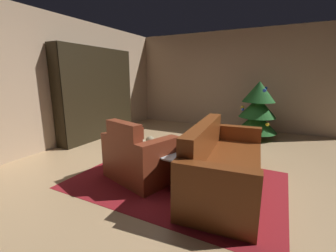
{
  "coord_description": "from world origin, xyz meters",
  "views": [
    {
      "loc": [
        1.32,
        -3.13,
        1.45
      ],
      "look_at": [
        -0.21,
        -0.15,
        0.7
      ],
      "focal_mm": 24.01,
      "sensor_mm": 36.0,
      "label": 1
    }
  ],
  "objects_px": {
    "bookshelf_unit": "(101,94)",
    "coffee_table": "(180,154)",
    "armchair_red": "(138,158)",
    "bottle_on_table": "(194,147)",
    "book_stack_on_table": "(185,149)",
    "couch_red": "(223,166)",
    "decorated_tree": "(258,109)"
  },
  "relations": [
    {
      "from": "couch_red",
      "to": "bottle_on_table",
      "type": "xyz_separation_m",
      "value": [
        -0.36,
        -0.12,
        0.25
      ]
    },
    {
      "from": "bookshelf_unit",
      "to": "decorated_tree",
      "type": "xyz_separation_m",
      "value": [
        3.36,
        1.46,
        -0.34
      ]
    },
    {
      "from": "bookshelf_unit",
      "to": "decorated_tree",
      "type": "height_order",
      "value": "bookshelf_unit"
    },
    {
      "from": "bookshelf_unit",
      "to": "coffee_table",
      "type": "bearing_deg",
      "value": -27.56
    },
    {
      "from": "coffee_table",
      "to": "bottle_on_table",
      "type": "height_order",
      "value": "bottle_on_table"
    },
    {
      "from": "armchair_red",
      "to": "couch_red",
      "type": "bearing_deg",
      "value": 15.06
    },
    {
      "from": "coffee_table",
      "to": "book_stack_on_table",
      "type": "bearing_deg",
      "value": 21.68
    },
    {
      "from": "bottle_on_table",
      "to": "decorated_tree",
      "type": "height_order",
      "value": "decorated_tree"
    },
    {
      "from": "bookshelf_unit",
      "to": "armchair_red",
      "type": "height_order",
      "value": "bookshelf_unit"
    },
    {
      "from": "coffee_table",
      "to": "bottle_on_table",
      "type": "relative_size",
      "value": 3.08
    },
    {
      "from": "bookshelf_unit",
      "to": "armchair_red",
      "type": "distance_m",
      "value": 2.75
    },
    {
      "from": "decorated_tree",
      "to": "bottle_on_table",
      "type": "bearing_deg",
      "value": -99.36
    },
    {
      "from": "bookshelf_unit",
      "to": "couch_red",
      "type": "bearing_deg",
      "value": -21.51
    },
    {
      "from": "armchair_red",
      "to": "bottle_on_table",
      "type": "relative_size",
      "value": 4.67
    },
    {
      "from": "decorated_tree",
      "to": "bookshelf_unit",
      "type": "bearing_deg",
      "value": -156.49
    },
    {
      "from": "bottle_on_table",
      "to": "decorated_tree",
      "type": "relative_size",
      "value": 0.17
    },
    {
      "from": "bookshelf_unit",
      "to": "coffee_table",
      "type": "height_order",
      "value": "bookshelf_unit"
    },
    {
      "from": "armchair_red",
      "to": "decorated_tree",
      "type": "relative_size",
      "value": 0.82
    },
    {
      "from": "armchair_red",
      "to": "couch_red",
      "type": "relative_size",
      "value": 0.55
    },
    {
      "from": "coffee_table",
      "to": "armchair_red",
      "type": "bearing_deg",
      "value": -162.4
    },
    {
      "from": "bookshelf_unit",
      "to": "bottle_on_table",
      "type": "height_order",
      "value": "bookshelf_unit"
    },
    {
      "from": "couch_red",
      "to": "decorated_tree",
      "type": "bearing_deg",
      "value": 87.69
    },
    {
      "from": "bookshelf_unit",
      "to": "decorated_tree",
      "type": "bearing_deg",
      "value": 23.51
    },
    {
      "from": "book_stack_on_table",
      "to": "bottle_on_table",
      "type": "bearing_deg",
      "value": -8.75
    },
    {
      "from": "book_stack_on_table",
      "to": "bottle_on_table",
      "type": "relative_size",
      "value": 0.9
    },
    {
      "from": "couch_red",
      "to": "coffee_table",
      "type": "relative_size",
      "value": 2.78
    },
    {
      "from": "bookshelf_unit",
      "to": "bottle_on_table",
      "type": "bearing_deg",
      "value": -25.86
    },
    {
      "from": "armchair_red",
      "to": "book_stack_on_table",
      "type": "bearing_deg",
      "value": 18.02
    },
    {
      "from": "armchair_red",
      "to": "book_stack_on_table",
      "type": "relative_size",
      "value": 5.18
    },
    {
      "from": "bookshelf_unit",
      "to": "couch_red",
      "type": "xyz_separation_m",
      "value": [
        3.25,
        -1.28,
        -0.73
      ]
    },
    {
      "from": "bottle_on_table",
      "to": "decorated_tree",
      "type": "xyz_separation_m",
      "value": [
        0.47,
        2.86,
        0.15
      ]
    },
    {
      "from": "armchair_red",
      "to": "coffee_table",
      "type": "relative_size",
      "value": 1.52
    }
  ]
}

